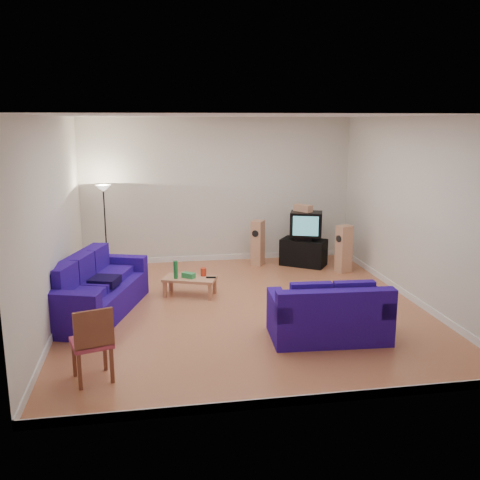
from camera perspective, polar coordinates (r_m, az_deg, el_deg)
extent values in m
cube|color=brown|center=(9.19, 0.42, -7.25)|extent=(6.00, 6.50, 0.01)
cube|color=white|center=(8.64, 0.46, 13.13)|extent=(6.00, 6.50, 0.01)
cube|color=silver|center=(11.95, -2.31, 5.31)|extent=(6.00, 0.01, 3.20)
cube|color=silver|center=(5.68, 6.22, -3.06)|extent=(6.00, 0.01, 3.20)
cube|color=silver|center=(8.77, -19.26, 1.90)|extent=(0.01, 6.50, 3.20)
cube|color=silver|center=(9.75, 18.09, 3.01)|extent=(0.01, 6.50, 3.20)
cube|color=white|center=(12.24, -2.24, -1.87)|extent=(6.00, 0.02, 0.12)
cube|color=white|center=(6.28, 5.85, -16.68)|extent=(6.00, 0.02, 0.12)
cube|color=white|center=(9.16, -18.49, -7.60)|extent=(0.02, 6.50, 0.12)
cube|color=white|center=(10.11, 17.44, -5.62)|extent=(0.02, 6.50, 0.12)
cube|color=#1D0476|center=(9.18, -15.08, -6.23)|extent=(1.70, 2.58, 0.45)
cube|color=#1D0476|center=(9.20, -17.51, -3.34)|extent=(0.95, 2.34, 0.47)
cube|color=#1D0476|center=(10.02, -12.83, -2.37)|extent=(1.05, 0.54, 0.26)
cube|color=#1D0476|center=(8.15, -18.14, -6.21)|extent=(1.05, 0.54, 0.26)
cube|color=black|center=(9.02, -14.25, -4.29)|extent=(0.54, 0.54, 0.13)
cube|color=#1D0476|center=(8.05, 9.37, -8.81)|extent=(1.74, 1.05, 0.42)
cube|color=#1D0476|center=(7.58, 10.20, -6.83)|extent=(1.69, 0.32, 0.43)
cube|color=#1D0476|center=(7.78, 4.20, -6.88)|extent=(0.28, 0.95, 0.24)
cube|color=#1D0476|center=(8.16, 14.45, -6.31)|extent=(0.28, 0.95, 0.24)
cube|color=black|center=(8.08, 9.17, -6.40)|extent=(0.42, 0.42, 0.12)
cube|color=tan|center=(9.76, -5.37, -4.15)|extent=(1.04, 0.76, 0.05)
cube|color=tan|center=(9.76, -8.02, -5.26)|extent=(0.08, 0.08, 0.29)
cube|color=tan|center=(10.10, -7.36, -4.63)|extent=(0.08, 0.08, 0.29)
cube|color=tan|center=(9.54, -3.22, -5.59)|extent=(0.08, 0.08, 0.29)
cube|color=tan|center=(9.88, -2.72, -4.93)|extent=(0.08, 0.08, 0.29)
cylinder|color=#197233|center=(9.69, -6.88, -3.17)|extent=(0.09, 0.09, 0.32)
cube|color=green|center=(9.73, -5.50, -3.77)|extent=(0.26, 0.24, 0.09)
cylinder|color=red|center=(9.82, -3.92, -3.41)|extent=(0.15, 0.15, 0.15)
cube|color=black|center=(9.70, -3.12, -4.00)|extent=(0.19, 0.09, 0.02)
cube|color=black|center=(11.83, 6.79, -1.31)|extent=(1.09, 0.98, 0.58)
cube|color=black|center=(11.71, 6.78, 0.24)|extent=(0.46, 0.42, 0.09)
cube|color=black|center=(11.68, 7.07, 1.73)|extent=(0.80, 0.69, 0.52)
cube|color=teal|center=(11.42, 7.01, 1.48)|extent=(0.52, 0.19, 0.42)
cube|color=tan|center=(11.67, 6.75, 3.40)|extent=(0.37, 0.44, 0.15)
cube|color=tan|center=(11.74, 1.91, -0.30)|extent=(0.35, 0.37, 0.99)
cylinder|color=black|center=(11.55, 1.64, 0.69)|extent=(0.13, 0.10, 0.15)
cube|color=tan|center=(11.38, 11.01, -0.94)|extent=(0.36, 0.32, 0.99)
cylinder|color=black|center=(11.23, 10.49, 0.13)|extent=(0.07, 0.14, 0.15)
cylinder|color=black|center=(11.67, -13.92, -3.20)|extent=(0.24, 0.24, 0.03)
cylinder|color=black|center=(11.47, -14.15, 0.98)|extent=(0.03, 0.03, 1.72)
cone|color=white|center=(11.33, -14.39, 5.36)|extent=(0.31, 0.31, 0.14)
cube|color=brown|center=(6.77, -16.73, -13.27)|extent=(0.05, 0.05, 0.47)
cube|color=brown|center=(7.11, -17.28, -12.00)|extent=(0.05, 0.05, 0.47)
cube|color=brown|center=(6.83, -13.51, -12.84)|extent=(0.05, 0.05, 0.47)
cube|color=brown|center=(7.17, -14.22, -11.60)|extent=(0.05, 0.05, 0.47)
cube|color=#9D3349|center=(6.86, -15.56, -10.50)|extent=(0.58, 0.58, 0.06)
cube|color=brown|center=(6.58, -15.33, -9.14)|extent=(0.46, 0.17, 0.47)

